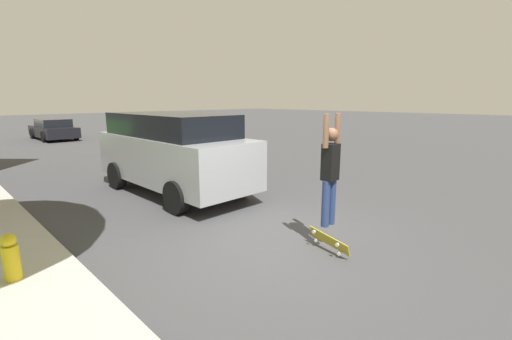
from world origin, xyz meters
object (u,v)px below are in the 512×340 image
Objects in this scene: car_down_street at (53,129)px; suv_parked at (173,151)px; skateboarder at (330,170)px; fire_hydrant at (11,258)px; skateboard at (328,241)px.

suv_parked is at bearing -94.71° from car_down_street.
suv_parked is 2.68× the size of skateboarder.
suv_parked reaches higher than fire_hydrant.
skateboard is at bearing -139.84° from skateboarder.
suv_parked is 5.95× the size of skateboard.
fire_hydrant is (-5.32, -18.47, -0.20)m from car_down_street.
skateboard is (-0.19, -4.91, -0.92)m from suv_parked.
skateboard is at bearing -31.43° from fire_hydrant.
car_down_street is at bearing 86.28° from skateboarder.
suv_parked reaches higher than skateboard.
skateboarder is (-0.04, -4.78, 0.20)m from suv_parked.
fire_hydrant is at bearing -147.29° from suv_parked.
skateboarder reaches higher than car_down_street.
suv_parked is 15.96m from car_down_street.
skateboard is 4.48m from fire_hydrant.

